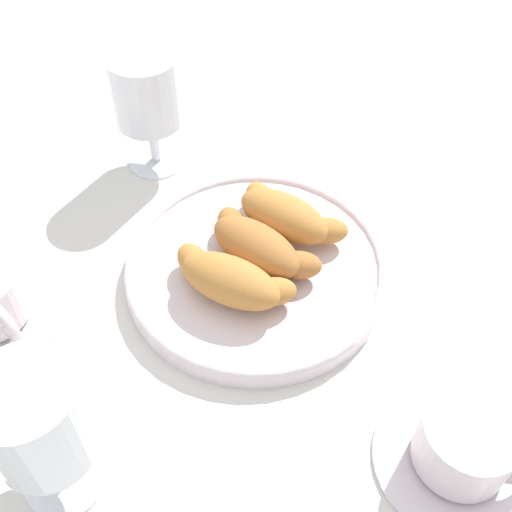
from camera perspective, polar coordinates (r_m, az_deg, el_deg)
The scene contains 8 objects.
ground_plane at distance 0.63m, azimuth -1.70°, elevation -3.27°, with size 2.20×2.20×0.00m, color silver.
pastry_plate at distance 0.64m, azimuth -0.00°, elevation -1.04°, with size 0.26×0.26×0.02m.
croissant_large at distance 0.59m, azimuth -2.58°, elevation -2.04°, with size 0.13×0.08×0.04m.
croissant_small at distance 0.62m, azimuth 0.19°, elevation 0.92°, with size 0.12×0.10×0.04m.
croissant_extra at distance 0.65m, azimuth 2.65°, elevation 3.67°, with size 0.13×0.09×0.04m.
coffee_cup_near at distance 0.55m, azimuth 18.20°, elevation -15.96°, with size 0.14×0.14×0.06m.
juice_glass_left at distance 0.48m, azimuth -19.00°, elevation -14.00°, with size 0.08×0.08×0.14m.
juice_glass_right at distance 0.72m, azimuth -9.78°, elevation 14.14°, with size 0.08×0.08×0.14m.
Camera 1 is at (0.11, -0.37, 0.50)m, focal length 44.69 mm.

